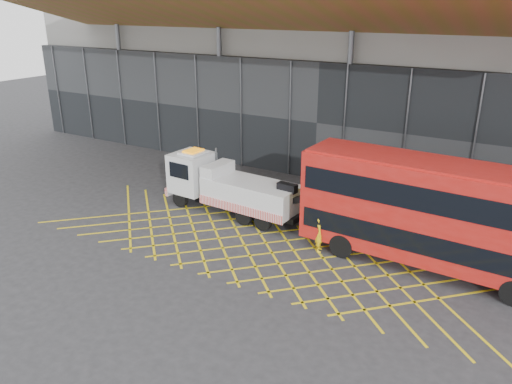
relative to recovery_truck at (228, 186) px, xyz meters
The scene contains 6 objects.
ground_plane 3.63m from the recovery_truck, 90.60° to the right, with size 120.00×120.00×0.00m, color #29292C.
road_markings 5.37m from the recovery_truck, 39.41° to the right, with size 24.76×7.16×0.01m.
construction_building 16.94m from the recovery_truck, 82.89° to the left, with size 55.00×23.97×18.00m.
recovery_truck is the anchor object (origin of this frame).
bus_towed 11.99m from the recovery_truck, ahead, with size 12.70×3.52×5.12m.
worker 6.96m from the recovery_truck, 15.36° to the right, with size 0.67×0.44×1.84m, color yellow.
Camera 1 is at (15.33, -19.39, 11.63)m, focal length 35.00 mm.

